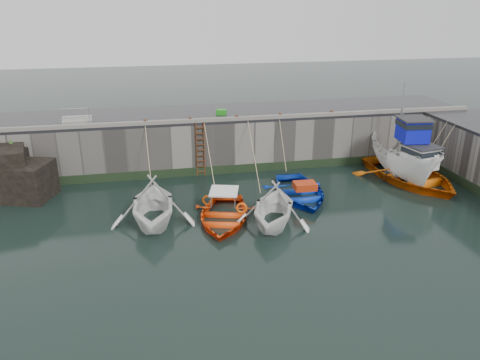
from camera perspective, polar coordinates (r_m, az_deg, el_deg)
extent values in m
plane|color=black|center=(19.08, 4.99, -9.36)|extent=(120.00, 120.00, 0.00)
cube|color=slate|center=(29.78, -1.60, 5.24)|extent=(30.00, 5.00, 3.00)
cube|color=black|center=(29.39, -1.64, 8.20)|extent=(30.00, 5.00, 0.16)
cube|color=slate|center=(27.09, -0.78, 7.48)|extent=(30.00, 0.30, 0.20)
cube|color=black|center=(27.78, -0.68, 1.35)|extent=(30.00, 0.08, 0.50)
cube|color=black|center=(26.43, -24.60, -0.09)|extent=(2.96, 2.83, 1.90)
cube|color=black|center=(27.72, -26.16, 1.03)|extent=(2.01, 1.83, 2.30)
cone|color=#2D591E|center=(26.09, -25.56, 1.20)|extent=(0.44, 0.44, 0.45)
cone|color=#2D591E|center=(27.44, -26.14, 4.00)|extent=(0.44, 0.44, 0.45)
cylinder|color=#3F1E0F|center=(27.01, -5.32, 3.69)|extent=(0.07, 0.07, 3.20)
cylinder|color=#3F1E0F|center=(27.06, -4.39, 3.75)|extent=(0.07, 0.07, 3.20)
cube|color=#3F1E0F|center=(27.45, -4.76, 1.02)|extent=(0.44, 0.06, 0.05)
cube|color=#3F1E0F|center=(27.34, -4.78, 1.67)|extent=(0.44, 0.06, 0.05)
cube|color=#3F1E0F|center=(27.23, -4.80, 2.33)|extent=(0.44, 0.06, 0.05)
cube|color=#3F1E0F|center=(27.12, -4.82, 2.99)|extent=(0.44, 0.06, 0.05)
cube|color=#3F1E0F|center=(27.02, -4.84, 3.65)|extent=(0.44, 0.06, 0.05)
cube|color=#3F1E0F|center=(26.93, -4.87, 4.32)|extent=(0.44, 0.06, 0.05)
cube|color=#3F1E0F|center=(26.83, -4.89, 5.00)|extent=(0.44, 0.06, 0.05)
cube|color=#3F1E0F|center=(26.74, -4.91, 5.67)|extent=(0.44, 0.06, 0.05)
cube|color=#3F1E0F|center=(26.66, -4.93, 6.36)|extent=(0.44, 0.06, 0.05)
imported|color=white|center=(22.18, -10.43, -5.05)|extent=(4.43, 5.04, 2.53)
imported|color=#F8460D|center=(22.02, -2.04, -4.88)|extent=(4.47, 5.43, 0.98)
imported|color=white|center=(21.73, 4.07, -5.30)|extent=(5.17, 5.48, 2.30)
imported|color=#0C35BF|center=(24.78, 7.28, -1.98)|extent=(3.71, 5.08, 1.03)
imported|color=white|center=(28.61, 19.36, 2.29)|extent=(3.44, 7.24, 2.69)
cube|color=#0C12BD|center=(27.55, 20.33, 5.71)|extent=(1.57, 1.66, 1.20)
cube|color=black|center=(27.47, 20.42, 6.42)|extent=(1.64, 1.72, 0.28)
cube|color=#262628|center=(27.41, 20.50, 7.00)|extent=(1.79, 1.88, 0.08)
cylinder|color=#A5A8AD|center=(28.95, 19.12, 8.40)|extent=(0.08, 0.08, 3.00)
imported|color=orange|center=(28.18, 19.99, 0.51)|extent=(5.95, 7.45, 1.38)
cube|color=silver|center=(27.37, 21.14, 2.62)|extent=(1.66, 1.74, 1.20)
cube|color=black|center=(27.27, 21.24, 3.32)|extent=(1.73, 1.81, 0.28)
cube|color=#262628|center=(27.19, 21.32, 3.90)|extent=(1.90, 1.98, 0.08)
cylinder|color=#A5A8AD|center=(28.39, 18.94, 5.44)|extent=(0.08, 0.08, 3.00)
cube|color=#20921A|center=(28.58, -2.29, 8.29)|extent=(0.68, 0.60, 0.30)
cylinder|color=#A5A8AD|center=(27.40, -21.05, 7.09)|extent=(0.05, 0.05, 1.00)
cylinder|color=#A5A8AD|center=(27.19, -17.92, 7.38)|extent=(0.05, 0.05, 1.00)
cylinder|color=#A5A8AD|center=(27.19, -19.61, 8.18)|extent=(1.50, 0.05, 0.05)
cube|color=gray|center=(27.86, -19.27, 6.66)|extent=(1.60, 0.35, 0.18)
cube|color=gray|center=(28.16, -19.23, 7.19)|extent=(1.60, 0.35, 0.18)
cylinder|color=#3F1E0F|center=(26.75, -11.49, 6.97)|extent=(0.18, 0.18, 0.28)
cylinder|color=#3F1E0F|center=(26.85, -6.12, 7.32)|extent=(0.18, 0.18, 0.28)
cylinder|color=#3F1E0F|center=(27.22, -0.40, 7.63)|extent=(0.18, 0.18, 0.28)
cylinder|color=#3F1E0F|center=(27.81, 4.91, 7.85)|extent=(0.18, 0.18, 0.28)
cylinder|color=#3F1E0F|center=(28.86, 11.09, 8.02)|extent=(0.18, 0.18, 0.28)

